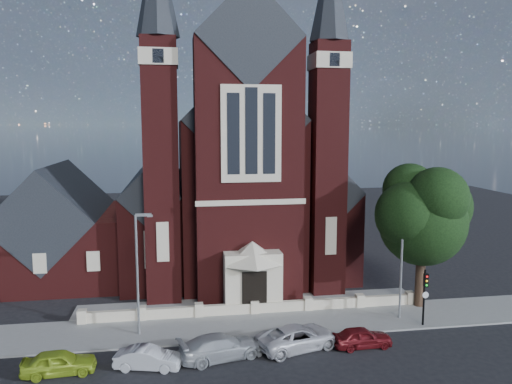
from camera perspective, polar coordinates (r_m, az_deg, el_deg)
ground at (r=45.21m, az=-1.87°, el=-9.89°), size 120.00×120.00×0.00m
pavement_strip at (r=35.44m, az=0.34°, el=-14.96°), size 60.00×5.00×0.12m
forecourt_paving at (r=39.12m, az=-0.64°, el=-12.73°), size 26.00×3.00×0.14m
forecourt_wall at (r=37.27m, az=-0.18°, el=-13.79°), size 24.00×0.40×0.90m
church at (r=51.29m, az=-3.02°, el=1.56°), size 20.01×34.90×29.20m
parish_hall at (r=47.97m, az=-21.75°, el=-4.46°), size 12.00×12.20×10.24m
street_tree at (r=38.57m, az=18.86°, el=-2.72°), size 6.40×6.60×10.70m
street_lamp_left at (r=33.13m, az=-13.28°, el=-8.37°), size 1.16×0.22×8.09m
street_lamp_right at (r=36.46m, az=16.44°, el=-7.01°), size 1.16×0.22×8.09m
traffic_signal at (r=36.07m, az=18.74°, el=-10.60°), size 0.28×0.42×4.00m
car_lime_van at (r=30.95m, az=-21.58°, el=-17.66°), size 4.06×1.89×1.35m
car_silver_a at (r=30.20m, az=-12.24°, el=-18.07°), size 3.93×2.08×1.23m
car_silver_b at (r=30.70m, az=-4.06°, el=-17.23°), size 5.36×3.23×1.45m
car_white_suv at (r=31.95m, az=4.84°, el=-16.20°), size 5.68×3.79×1.45m
car_dark_red at (r=32.73m, az=12.02°, el=-15.93°), size 3.74×1.61×1.26m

